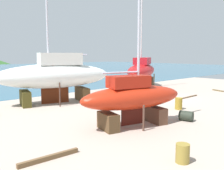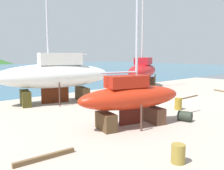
{
  "view_description": "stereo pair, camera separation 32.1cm",
  "coord_description": "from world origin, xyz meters",
  "px_view_note": "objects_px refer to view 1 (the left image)",
  "views": [
    {
      "loc": [
        -20.77,
        -14.08,
        4.35
      ],
      "look_at": [
        -5.12,
        2.64,
        1.52
      ],
      "focal_mm": 39.85,
      "sensor_mm": 36.0,
      "label": 1
    },
    {
      "loc": [
        -20.53,
        -14.3,
        4.35
      ],
      "look_at": [
        -5.12,
        2.64,
        1.52
      ],
      "focal_mm": 39.85,
      "sensor_mm": 36.0,
      "label": 2
    }
  ],
  "objects_px": {
    "barrel_rust_far": "(179,104)",
    "sailboat_mid_port": "(133,97)",
    "barrel_tipped_right": "(183,153)",
    "barrel_by_slipway": "(186,116)",
    "sailboat_large_starboard": "(55,75)",
    "sailboat_small_center": "(142,70)"
  },
  "relations": [
    {
      "from": "sailboat_large_starboard",
      "to": "sailboat_small_center",
      "type": "bearing_deg",
      "value": -157.87
    },
    {
      "from": "barrel_rust_far",
      "to": "barrel_tipped_right",
      "type": "relative_size",
      "value": 1.19
    },
    {
      "from": "sailboat_small_center",
      "to": "sailboat_mid_port",
      "type": "distance_m",
      "value": 17.51
    },
    {
      "from": "sailboat_mid_port",
      "to": "barrel_tipped_right",
      "type": "height_order",
      "value": "sailboat_mid_port"
    },
    {
      "from": "sailboat_small_center",
      "to": "barrel_by_slipway",
      "type": "xyz_separation_m",
      "value": [
        -10.23,
        -12.49,
        -1.97
      ]
    },
    {
      "from": "barrel_tipped_right",
      "to": "sailboat_mid_port",
      "type": "bearing_deg",
      "value": 64.04
    },
    {
      "from": "sailboat_small_center",
      "to": "barrel_rust_far",
      "type": "bearing_deg",
      "value": 23.24
    },
    {
      "from": "sailboat_mid_port",
      "to": "barrel_rust_far",
      "type": "bearing_deg",
      "value": 20.95
    },
    {
      "from": "sailboat_small_center",
      "to": "barrel_rust_far",
      "type": "height_order",
      "value": "sailboat_small_center"
    },
    {
      "from": "barrel_rust_far",
      "to": "sailboat_mid_port",
      "type": "bearing_deg",
      "value": -174.1
    },
    {
      "from": "sailboat_large_starboard",
      "to": "sailboat_mid_port",
      "type": "relative_size",
      "value": 1.63
    },
    {
      "from": "sailboat_large_starboard",
      "to": "sailboat_small_center",
      "type": "relative_size",
      "value": 1.15
    },
    {
      "from": "sailboat_large_starboard",
      "to": "barrel_by_slipway",
      "type": "distance_m",
      "value": 11.83
    },
    {
      "from": "sailboat_large_starboard",
      "to": "barrel_tipped_right",
      "type": "relative_size",
      "value": 23.2
    },
    {
      "from": "barrel_by_slipway",
      "to": "barrel_tipped_right",
      "type": "height_order",
      "value": "barrel_tipped_right"
    },
    {
      "from": "sailboat_small_center",
      "to": "sailboat_large_starboard",
      "type": "bearing_deg",
      "value": -24.76
    },
    {
      "from": "sailboat_large_starboard",
      "to": "barrel_tipped_right",
      "type": "distance_m",
      "value": 14.85
    },
    {
      "from": "sailboat_small_center",
      "to": "sailboat_mid_port",
      "type": "bearing_deg",
      "value": 8.18
    },
    {
      "from": "sailboat_small_center",
      "to": "barrel_by_slipway",
      "type": "distance_m",
      "value": 16.26
    },
    {
      "from": "barrel_by_slipway",
      "to": "barrel_tipped_right",
      "type": "bearing_deg",
      "value": -150.85
    },
    {
      "from": "barrel_tipped_right",
      "to": "barrel_by_slipway",
      "type": "bearing_deg",
      "value": 29.15
    },
    {
      "from": "barrel_by_slipway",
      "to": "barrel_tipped_right",
      "type": "distance_m",
      "value": 6.68
    }
  ]
}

